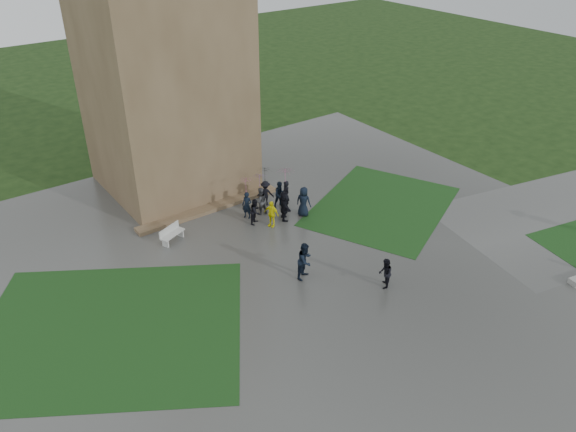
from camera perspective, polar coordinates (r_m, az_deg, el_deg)
ground at (r=25.83m, az=3.71°, el=-8.85°), size 120.00×120.00×0.00m
plaza at (r=27.05m, az=1.01°, el=-6.70°), size 34.00×34.00×0.02m
lawn_inset_left at (r=25.56m, az=-17.57°, el=-10.93°), size 14.10×13.46×0.01m
lawn_inset_right at (r=33.75m, az=9.50°, el=1.00°), size 11.12×10.15×0.01m
tower at (r=33.73m, az=-12.88°, el=17.06°), size 8.00×8.00×18.00m
tower_plinth at (r=33.13m, az=-7.97°, el=0.76°), size 9.00×0.80×0.22m
bench at (r=30.41m, az=-11.74°, el=-1.78°), size 1.56×1.03×0.87m
visitor_cluster at (r=31.94m, az=-1.51°, el=2.19°), size 3.71×3.45×2.55m
pedestrian_mid at (r=26.82m, az=1.75°, el=-4.55°), size 1.06×0.86×1.89m
pedestrian_near at (r=26.67m, az=9.85°, el=-5.77°), size 0.82×0.82×1.52m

